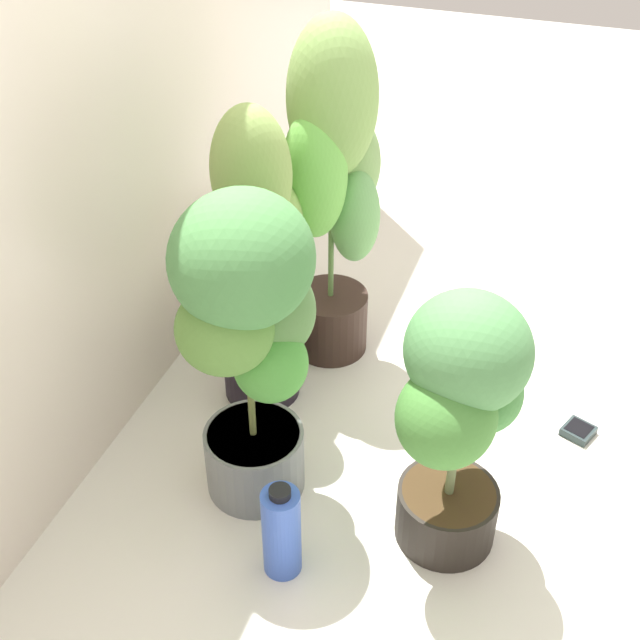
{
  "coord_description": "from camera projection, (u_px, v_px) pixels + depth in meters",
  "views": [
    {
      "loc": [
        -1.72,
        -0.26,
        1.69
      ],
      "look_at": [
        -0.07,
        0.31,
        0.4
      ],
      "focal_mm": 46.96,
      "sensor_mm": 36.0,
      "label": 1
    }
  ],
  "objects": [
    {
      "name": "potted_plant_back_right",
      "position": [
        333.0,
        175.0,
        2.35
      ],
      "size": [
        0.37,
        0.32,
        1.07
      ],
      "color": "#35241D",
      "rests_on": "ground"
    },
    {
      "name": "potted_plant_back_left",
      "position": [
        249.0,
        325.0,
        1.93
      ],
      "size": [
        0.45,
        0.45,
        0.87
      ],
      "color": "slate",
      "rests_on": "ground"
    },
    {
      "name": "potted_plant_back_center",
      "position": [
        256.0,
        245.0,
        2.25
      ],
      "size": [
        0.39,
        0.27,
        0.91
      ],
      "color": "black",
      "rests_on": "ground"
    },
    {
      "name": "mylar_back_wall",
      "position": [
        115.0,
        57.0,
        2.01
      ],
      "size": [
        3.2,
        0.01,
        2.0
      ],
      "primitive_type": "cube",
      "color": "silver",
      "rests_on": "ground"
    },
    {
      "name": "hygrometer_box",
      "position": [
        578.0,
        431.0,
        2.39
      ],
      "size": [
        0.1,
        0.1,
        0.03
      ],
      "rotation": [
        0.0,
        0.0,
        2.75
      ],
      "color": "#283536",
      "rests_on": "ground"
    },
    {
      "name": "ground_plane",
      "position": [
        431.0,
        438.0,
        2.38
      ],
      "size": [
        8.0,
        8.0,
        0.0
      ],
      "primitive_type": "plane",
      "color": "silver",
      "rests_on": "ground"
    },
    {
      "name": "potted_plant_front_left",
      "position": [
        460.0,
        407.0,
        1.85
      ],
      "size": [
        0.44,
        0.34,
        0.72
      ],
      "color": "black",
      "rests_on": "ground"
    },
    {
      "name": "nutrient_bottle",
      "position": [
        281.0,
        531.0,
        1.95
      ],
      "size": [
        0.09,
        0.09,
        0.27
      ],
      "color": "blue",
      "rests_on": "ground"
    }
  ]
}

